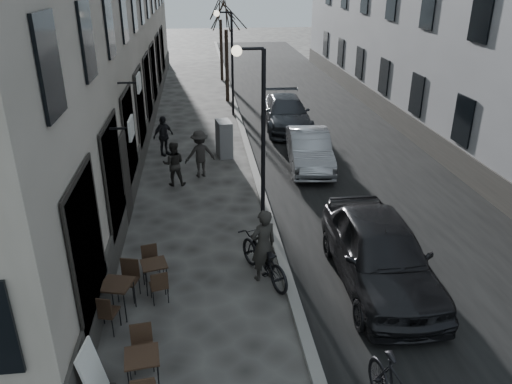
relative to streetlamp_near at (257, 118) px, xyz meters
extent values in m
plane|color=#312F2C|center=(0.17, -6.00, -3.16)|extent=(120.00, 120.00, 0.00)
cube|color=black|center=(4.02, 10.00, -3.16)|extent=(7.30, 60.00, 0.00)
cube|color=gray|center=(0.37, 10.00, -3.10)|extent=(0.25, 60.00, 0.12)
cylinder|color=black|center=(0.17, 0.00, -0.66)|extent=(0.12, 0.12, 5.00)
cylinder|color=black|center=(-0.18, 0.00, 1.84)|extent=(0.70, 0.08, 0.08)
sphere|color=#FFF2CC|center=(-0.53, 0.00, 1.79)|extent=(0.28, 0.28, 0.28)
cylinder|color=black|center=(0.17, 12.00, -0.66)|extent=(0.12, 0.12, 5.00)
cylinder|color=black|center=(-0.18, 12.00, 1.84)|extent=(0.70, 0.08, 0.08)
sphere|color=#FFF2CC|center=(-0.53, 12.00, 1.79)|extent=(0.28, 0.28, 0.28)
cylinder|color=black|center=(0.07, 15.00, -1.21)|extent=(0.20, 0.20, 3.90)
cylinder|color=black|center=(0.07, 21.00, -1.21)|extent=(0.20, 0.20, 3.90)
cube|color=black|center=(-2.74, -6.14, -2.45)|extent=(0.66, 0.66, 0.04)
cylinder|color=black|center=(-2.46, -6.36, -2.82)|extent=(0.02, 0.02, 0.69)
cylinder|color=black|center=(-3.01, -5.92, -2.82)|extent=(0.02, 0.02, 0.69)
cylinder|color=black|center=(-2.52, -5.87, -2.82)|extent=(0.02, 0.02, 0.69)
cube|color=black|center=(-3.47, -3.94, -2.40)|extent=(0.78, 0.78, 0.04)
cylinder|color=black|center=(-3.80, -4.12, -2.79)|extent=(0.02, 0.02, 0.74)
cylinder|color=black|center=(-3.28, -4.26, -2.79)|extent=(0.02, 0.02, 0.74)
cylinder|color=black|center=(-3.66, -3.61, -2.79)|extent=(0.02, 0.02, 0.74)
cylinder|color=black|center=(-3.14, -3.75, -2.79)|extent=(0.02, 0.02, 0.74)
cube|color=black|center=(-2.75, -3.08, -2.49)|extent=(0.68, 0.68, 0.04)
cylinder|color=black|center=(-2.92, -3.36, -2.83)|extent=(0.02, 0.02, 0.65)
cylinder|color=black|center=(-2.46, -3.25, -2.83)|extent=(0.02, 0.02, 0.65)
cylinder|color=black|center=(-3.03, -2.91, -2.83)|extent=(0.02, 0.02, 0.65)
cylinder|color=black|center=(-2.58, -2.79, -2.83)|extent=(0.02, 0.02, 0.65)
cube|color=white|center=(-3.55, -6.31, -2.59)|extent=(0.36, 0.68, 1.08)
cube|color=slate|center=(-0.63, 5.87, -2.44)|extent=(0.66, 1.02, 1.43)
imported|color=black|center=(-0.19, -2.94, -2.60)|extent=(1.49, 2.24, 1.11)
imported|color=#262421|center=(-0.19, -2.94, -2.25)|extent=(0.78, 0.66, 1.82)
imported|color=#272522|center=(-2.51, 3.13, -2.39)|extent=(0.77, 0.61, 1.55)
imported|color=#272522|center=(-1.60, 3.83, -2.31)|extent=(1.22, 0.89, 1.70)
imported|color=black|center=(-3.02, 6.26, -2.36)|extent=(0.97, 0.91, 1.61)
imported|color=black|center=(2.47, -3.46, -2.32)|extent=(2.09, 4.97, 1.68)
imported|color=#96989E|center=(2.47, 4.29, -2.47)|extent=(1.84, 4.30, 1.38)
imported|color=#31343A|center=(2.47, 9.38, -2.44)|extent=(2.23, 5.07, 1.45)
camera|label=1|loc=(-1.53, -13.06, 3.69)|focal=35.00mm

